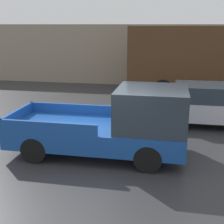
# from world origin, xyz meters

# --- Properties ---
(ground_plane) EXTENTS (60.00, 60.00, 0.00)m
(ground_plane) POSITION_xyz_m (0.00, 0.00, 0.00)
(ground_plane) COLOR #2D2D30
(building_wall) EXTENTS (28.00, 0.15, 3.71)m
(building_wall) POSITION_xyz_m (0.00, 11.48, 1.85)
(building_wall) COLOR gray
(building_wall) RESTS_ON ground
(pickup_truck) EXTENTS (5.04, 2.10, 2.03)m
(pickup_truck) POSITION_xyz_m (0.28, 0.45, 0.94)
(pickup_truck) COLOR #194799
(pickup_truck) RESTS_ON ground
(car) EXTENTS (4.53, 1.94, 1.54)m
(car) POSITION_xyz_m (3.09, 4.00, 0.78)
(car) COLOR silver
(car) RESTS_ON ground
(delivery_truck) EXTENTS (7.98, 2.46, 3.64)m
(delivery_truck) POSITION_xyz_m (3.18, 8.56, 1.95)
(delivery_truck) COLOR #472D19
(delivery_truck) RESTS_ON ground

